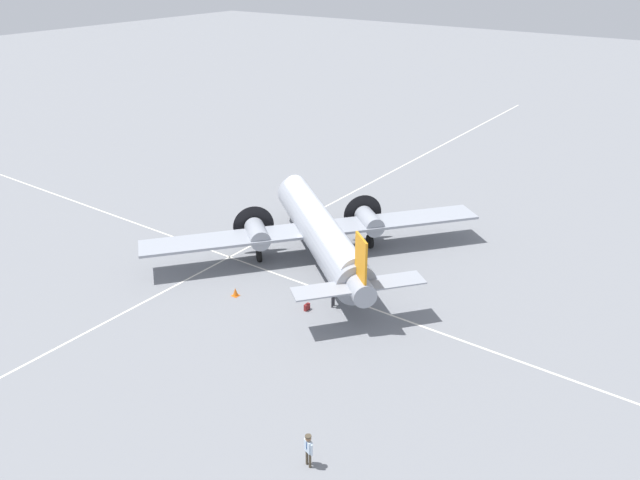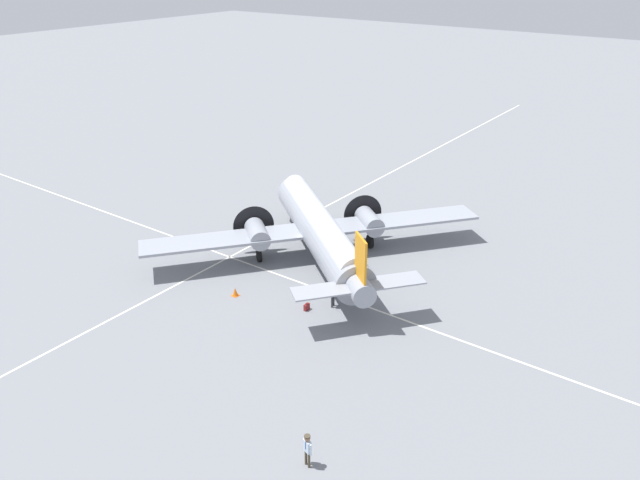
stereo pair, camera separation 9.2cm
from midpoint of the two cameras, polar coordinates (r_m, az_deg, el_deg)
ground_plane at (r=47.55m, az=0.06°, el=-1.97°), size 300.00×300.00×0.00m
apron_line_eastwest at (r=51.01m, az=-5.50°, el=-0.11°), size 120.00×0.16×0.01m
apron_line_northsouth at (r=45.09m, az=-2.57°, el=-3.60°), size 0.16×120.00×0.01m
airliner_main at (r=46.81m, az=-0.09°, el=1.16°), size 22.24×20.56×6.16m
crew_foreground at (r=29.84m, az=-1.07°, el=-18.39°), size 0.38×0.58×1.79m
passenger_boarding at (r=41.25m, az=1.25°, el=-4.79°), size 0.60×0.28×1.78m
suitcase_near_door at (r=41.31m, az=-1.16°, el=-6.14°), size 0.46×0.20×0.49m
traffic_cone at (r=43.26m, az=-7.69°, el=-4.73°), size 0.46×0.46×0.61m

